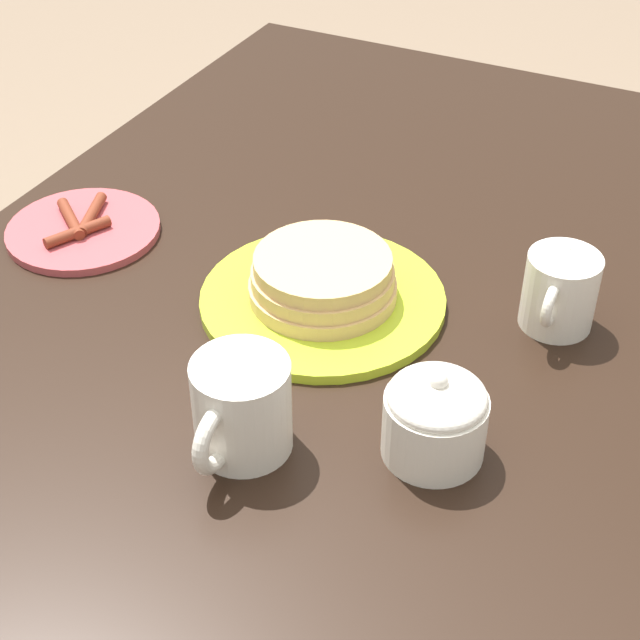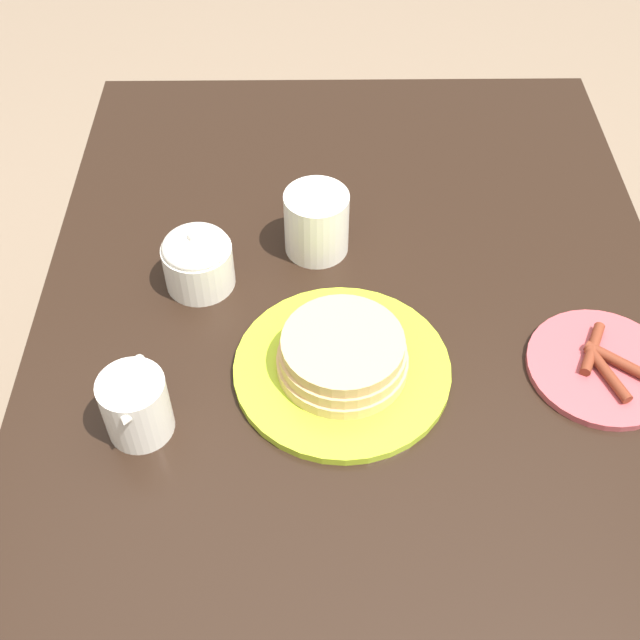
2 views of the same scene
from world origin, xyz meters
name	(u,v)px [view 1 (image 1 of 2)]	position (x,y,z in m)	size (l,w,h in m)	color
dining_table	(313,366)	(0.00, 0.00, 0.62)	(1.40, 0.88, 0.74)	black
pancake_plate	(323,286)	(0.02, 0.02, 0.77)	(0.28, 0.28, 0.06)	#AAC628
side_plate_bacon	(83,229)	(0.02, -0.31, 0.75)	(0.19, 0.19, 0.02)	#B2474C
coffee_mug	(240,408)	(0.26, 0.05, 0.79)	(0.13, 0.09, 0.10)	silver
creamer_pitcher	(560,289)	(-0.06, 0.27, 0.79)	(0.12, 0.08, 0.10)	silver
sugar_bowl	(435,417)	(0.18, 0.22, 0.79)	(0.10, 0.10, 0.10)	silver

